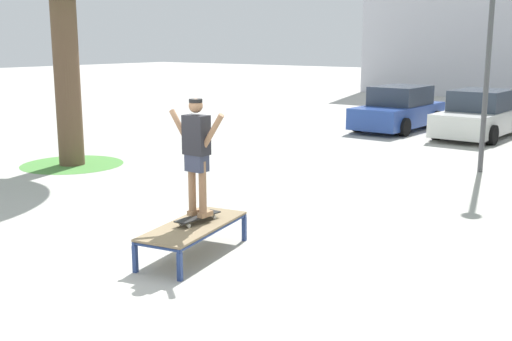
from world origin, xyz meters
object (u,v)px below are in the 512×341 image
light_post (492,5)px  skate_box (193,228)px  car_white (480,116)px  skater (197,149)px  skateboard (198,217)px  car_blue (399,110)px

light_post → skate_box: bearing=-99.8°
car_white → skate_box: bearing=-88.7°
skater → light_post: light_post is taller
skateboard → skater: skater is taller
skate_box → car_white: car_white is taller
car_blue → car_white: 2.80m
skate_box → car_white: (-0.32, 13.90, 0.28)m
skate_box → car_white: bearing=91.3°
skate_box → light_post: size_ratio=0.34×
car_white → light_post: (1.77, -5.48, 3.13)m
skater → car_white: bearing=91.2°
car_blue → light_post: bearing=-50.6°
skateboard → car_blue: bearing=102.6°
skate_box → car_blue: (-3.12, 13.97, 0.28)m
car_blue → light_post: (4.57, -5.55, 3.13)m
skater → skate_box: bearing=-79.1°
skate_box → car_blue: size_ratio=0.47×
light_post → skater: bearing=-100.1°
skater → light_post: size_ratio=0.29×
skate_box → skateboard: (-0.03, 0.13, 0.12)m
skateboard → car_blue: size_ratio=0.19×
car_blue → car_white: size_ratio=1.00×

